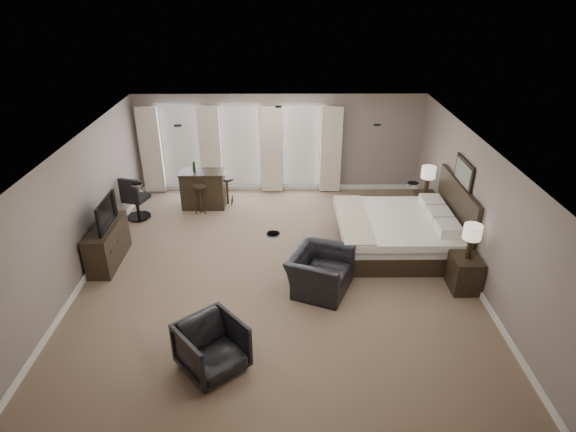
{
  "coord_description": "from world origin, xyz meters",
  "views": [
    {
      "loc": [
        0.14,
        -7.92,
        5.3
      ],
      "look_at": [
        0.2,
        0.4,
        1.1
      ],
      "focal_mm": 30.0,
      "sensor_mm": 36.0,
      "label": 1
    }
  ],
  "objects_px": {
    "dresser": "(108,244)",
    "desk_chair": "(136,197)",
    "nightstand_near": "(464,273)",
    "bar_counter": "(203,189)",
    "lamp_far": "(427,181)",
    "lamp_near": "(471,242)",
    "tv": "(103,223)",
    "bar_stool_left": "(200,198)",
    "bed": "(402,217)",
    "nightstand_far": "(424,206)",
    "armchair_far": "(212,345)",
    "bar_stool_right": "(227,191)",
    "armchair_near": "(320,265)"
  },
  "relations": [
    {
      "from": "dresser",
      "to": "desk_chair",
      "type": "height_order",
      "value": "desk_chair"
    },
    {
      "from": "nightstand_near",
      "to": "dresser",
      "type": "bearing_deg",
      "value": 171.87
    },
    {
      "from": "nightstand_near",
      "to": "bar_counter",
      "type": "xyz_separation_m",
      "value": [
        -5.37,
        3.6,
        0.15
      ]
    },
    {
      "from": "lamp_far",
      "to": "bar_counter",
      "type": "xyz_separation_m",
      "value": [
        -5.37,
        0.7,
        -0.51
      ]
    },
    {
      "from": "lamp_near",
      "to": "tv",
      "type": "height_order",
      "value": "lamp_near"
    },
    {
      "from": "lamp_far",
      "to": "bar_stool_left",
      "type": "relative_size",
      "value": 0.92
    },
    {
      "from": "nightstand_near",
      "to": "dresser",
      "type": "relative_size",
      "value": 0.47
    },
    {
      "from": "bed",
      "to": "nightstand_far",
      "type": "bearing_deg",
      "value": 58.46
    },
    {
      "from": "lamp_near",
      "to": "bar_stool_left",
      "type": "distance_m",
      "value": 6.35
    },
    {
      "from": "armchair_far",
      "to": "bar_counter",
      "type": "height_order",
      "value": "bar_counter"
    },
    {
      "from": "bed",
      "to": "bar_counter",
      "type": "bearing_deg",
      "value": 154.41
    },
    {
      "from": "dresser",
      "to": "tv",
      "type": "relative_size",
      "value": 1.41
    },
    {
      "from": "bed",
      "to": "desk_chair",
      "type": "xyz_separation_m",
      "value": [
        -5.98,
        1.54,
        -0.21
      ]
    },
    {
      "from": "nightstand_near",
      "to": "dresser",
      "type": "height_order",
      "value": "dresser"
    },
    {
      "from": "desk_chair",
      "to": "nightstand_far",
      "type": "bearing_deg",
      "value": -164.03
    },
    {
      "from": "bed",
      "to": "desk_chair",
      "type": "distance_m",
      "value": 6.18
    },
    {
      "from": "bed",
      "to": "bar_stool_right",
      "type": "height_order",
      "value": "bed"
    },
    {
      "from": "lamp_far",
      "to": "bar_counter",
      "type": "relative_size",
      "value": 0.62
    },
    {
      "from": "bed",
      "to": "lamp_far",
      "type": "distance_m",
      "value": 1.72
    },
    {
      "from": "tv",
      "to": "bar_stool_left",
      "type": "bearing_deg",
      "value": -33.56
    },
    {
      "from": "bed",
      "to": "armchair_near",
      "type": "distance_m",
      "value": 2.31
    },
    {
      "from": "nightstand_near",
      "to": "bar_stool_left",
      "type": "height_order",
      "value": "bar_stool_left"
    },
    {
      "from": "nightstand_far",
      "to": "tv",
      "type": "xyz_separation_m",
      "value": [
        -6.92,
        -1.91,
        0.58
      ]
    },
    {
      "from": "bar_stool_left",
      "to": "desk_chair",
      "type": "xyz_separation_m",
      "value": [
        -1.47,
        -0.29,
        0.18
      ]
    },
    {
      "from": "bar_stool_left",
      "to": "nightstand_far",
      "type": "bearing_deg",
      "value": -3.94
    },
    {
      "from": "dresser",
      "to": "armchair_far",
      "type": "height_order",
      "value": "armchair_far"
    },
    {
      "from": "armchair_near",
      "to": "bar_stool_left",
      "type": "distance_m",
      "value": 4.25
    },
    {
      "from": "nightstand_far",
      "to": "desk_chair",
      "type": "distance_m",
      "value": 6.88
    },
    {
      "from": "bar_counter",
      "to": "desk_chair",
      "type": "distance_m",
      "value": 1.62
    },
    {
      "from": "bed",
      "to": "nightstand_near",
      "type": "relative_size",
      "value": 3.59
    },
    {
      "from": "tv",
      "to": "bar_counter",
      "type": "relative_size",
      "value": 0.92
    },
    {
      "from": "dresser",
      "to": "tv",
      "type": "xyz_separation_m",
      "value": [
        0.0,
        0.0,
        0.48
      ]
    },
    {
      "from": "bed",
      "to": "bar_stool_left",
      "type": "bearing_deg",
      "value": 158.02
    },
    {
      "from": "bar_stool_right",
      "to": "bar_stool_left",
      "type": "bearing_deg",
      "value": -141.19
    },
    {
      "from": "bed",
      "to": "tv",
      "type": "distance_m",
      "value": 6.05
    },
    {
      "from": "armchair_far",
      "to": "desk_chair",
      "type": "height_order",
      "value": "desk_chair"
    },
    {
      "from": "armchair_far",
      "to": "bar_stool_left",
      "type": "height_order",
      "value": "armchair_far"
    },
    {
      "from": "nightstand_near",
      "to": "armchair_far",
      "type": "bearing_deg",
      "value": -155.36
    },
    {
      "from": "tv",
      "to": "desk_chair",
      "type": "distance_m",
      "value": 2.03
    },
    {
      "from": "dresser",
      "to": "armchair_far",
      "type": "xyz_separation_m",
      "value": [
        2.51,
        -3.01,
        0.03
      ]
    },
    {
      "from": "bar_stool_left",
      "to": "bar_stool_right",
      "type": "xyz_separation_m",
      "value": [
        0.61,
        0.49,
        -0.01
      ]
    },
    {
      "from": "armchair_far",
      "to": "bar_counter",
      "type": "distance_m",
      "value": 5.7
    },
    {
      "from": "dresser",
      "to": "bar_counter",
      "type": "bearing_deg",
      "value": 59.33
    },
    {
      "from": "lamp_far",
      "to": "armchair_far",
      "type": "distance_m",
      "value": 6.63
    },
    {
      "from": "bar_counter",
      "to": "bar_stool_right",
      "type": "bearing_deg",
      "value": 16.07
    },
    {
      "from": "bed",
      "to": "lamp_far",
      "type": "xyz_separation_m",
      "value": [
        0.89,
        1.45,
        0.22
      ]
    },
    {
      "from": "bed",
      "to": "armchair_far",
      "type": "bearing_deg",
      "value": -135.37
    },
    {
      "from": "nightstand_far",
      "to": "bar_stool_right",
      "type": "bearing_deg",
      "value": 169.78
    },
    {
      "from": "tv",
      "to": "armchair_near",
      "type": "xyz_separation_m",
      "value": [
        4.23,
        -0.98,
        -0.39
      ]
    },
    {
      "from": "armchair_near",
      "to": "bar_stool_left",
      "type": "relative_size",
      "value": 1.56
    }
  ]
}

